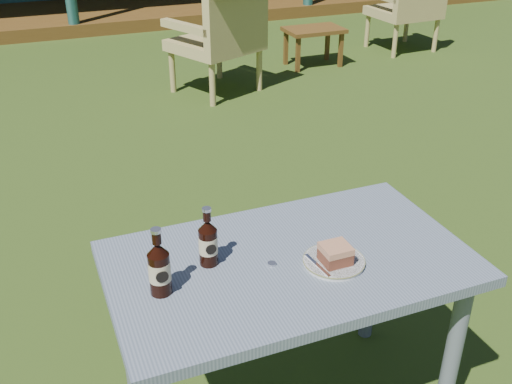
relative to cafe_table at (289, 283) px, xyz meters
name	(u,v)px	position (x,y,z in m)	size (l,w,h in m)	color
ground	(176,217)	(0.00, 1.60, -0.62)	(80.00, 80.00, 0.00)	#334916
cafe_table	(289,283)	(0.00, 0.00, 0.00)	(1.20, 0.70, 0.72)	slate
plate	(334,261)	(0.12, -0.08, 0.11)	(0.20, 0.20, 0.01)	silver
cake_slice	(335,254)	(0.12, -0.09, 0.15)	(0.09, 0.09, 0.06)	#5D2E1D
fork	(318,265)	(0.06, -0.09, 0.12)	(0.01, 0.14, 0.00)	silver
cola_bottle_near	(208,242)	(-0.26, 0.07, 0.18)	(0.06, 0.06, 0.21)	black
cola_bottle_far	(159,268)	(-0.44, -0.02, 0.19)	(0.07, 0.07, 0.23)	black
bottle_cap	(272,264)	(-0.07, -0.01, 0.11)	(0.03, 0.03, 0.01)	silver
armchair_left	(222,36)	(1.02, 3.65, -0.08)	(0.92, 0.90, 0.96)	tan
armchair_right	(409,5)	(3.45, 4.28, -0.10)	(0.72, 0.68, 0.92)	tan
side_table	(314,34)	(2.20, 4.15, -0.28)	(0.60, 0.40, 0.40)	#583915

